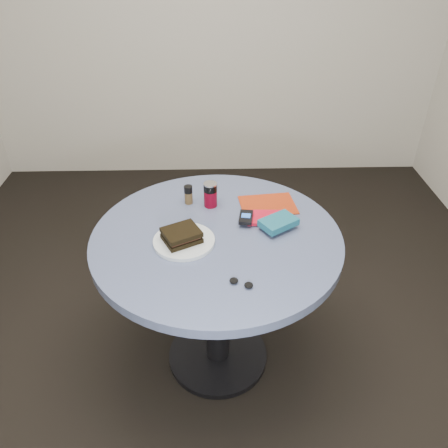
{
  "coord_description": "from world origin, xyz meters",
  "views": [
    {
      "loc": [
        -0.01,
        -1.4,
        1.77
      ],
      "look_at": [
        0.03,
        0.0,
        0.8
      ],
      "focal_mm": 35.0,
      "sensor_mm": 36.0,
      "label": 1
    }
  ],
  "objects_px": {
    "soda_can": "(210,195)",
    "headphones": "(241,283)",
    "sandwich": "(182,235)",
    "pepper_grinder": "(188,195)",
    "plate": "(184,241)",
    "table": "(217,266)",
    "red_book": "(266,218)",
    "mp3_player": "(246,217)",
    "magazine": "(268,205)",
    "novel": "(278,222)"
  },
  "relations": [
    {
      "from": "table",
      "to": "soda_can",
      "type": "xyz_separation_m",
      "value": [
        -0.02,
        0.22,
        0.22
      ]
    },
    {
      "from": "table",
      "to": "sandwich",
      "type": "relative_size",
      "value": 5.85
    },
    {
      "from": "red_book",
      "to": "headphones",
      "type": "relative_size",
      "value": 1.72
    },
    {
      "from": "plate",
      "to": "sandwich",
      "type": "height_order",
      "value": "sandwich"
    },
    {
      "from": "sandwich",
      "to": "magazine",
      "type": "bearing_deg",
      "value": 36.27
    },
    {
      "from": "sandwich",
      "to": "headphones",
      "type": "distance_m",
      "value": 0.32
    },
    {
      "from": "magazine",
      "to": "novel",
      "type": "height_order",
      "value": "novel"
    },
    {
      "from": "pepper_grinder",
      "to": "soda_can",
      "type": "bearing_deg",
      "value": -13.73
    },
    {
      "from": "table",
      "to": "headphones",
      "type": "height_order",
      "value": "headphones"
    },
    {
      "from": "soda_can",
      "to": "red_book",
      "type": "height_order",
      "value": "soda_can"
    },
    {
      "from": "sandwich",
      "to": "magazine",
      "type": "height_order",
      "value": "sandwich"
    },
    {
      "from": "plate",
      "to": "sandwich",
      "type": "xyz_separation_m",
      "value": [
        -0.01,
        -0.0,
        0.03
      ]
    },
    {
      "from": "sandwich",
      "to": "mp3_player",
      "type": "relative_size",
      "value": 1.68
    },
    {
      "from": "table",
      "to": "soda_can",
      "type": "bearing_deg",
      "value": 96.01
    },
    {
      "from": "pepper_grinder",
      "to": "mp3_player",
      "type": "xyz_separation_m",
      "value": [
        0.24,
        -0.16,
        -0.02
      ]
    },
    {
      "from": "table",
      "to": "red_book",
      "type": "xyz_separation_m",
      "value": [
        0.21,
        0.1,
        0.17
      ]
    },
    {
      "from": "red_book",
      "to": "novel",
      "type": "bearing_deg",
      "value": -55.16
    },
    {
      "from": "magazine",
      "to": "red_book",
      "type": "height_order",
      "value": "red_book"
    },
    {
      "from": "plate",
      "to": "red_book",
      "type": "height_order",
      "value": "red_book"
    },
    {
      "from": "pepper_grinder",
      "to": "novel",
      "type": "relative_size",
      "value": 0.58
    },
    {
      "from": "soda_can",
      "to": "red_book",
      "type": "relative_size",
      "value": 0.71
    },
    {
      "from": "plate",
      "to": "sandwich",
      "type": "relative_size",
      "value": 1.4
    },
    {
      "from": "novel",
      "to": "soda_can",
      "type": "bearing_deg",
      "value": 112.84
    },
    {
      "from": "mp3_player",
      "to": "soda_can",
      "type": "bearing_deg",
      "value": 137.2
    },
    {
      "from": "magazine",
      "to": "headphones",
      "type": "xyz_separation_m",
      "value": [
        -0.15,
        -0.51,
        0.01
      ]
    },
    {
      "from": "table",
      "to": "plate",
      "type": "height_order",
      "value": "plate"
    },
    {
      "from": "pepper_grinder",
      "to": "novel",
      "type": "distance_m",
      "value": 0.42
    },
    {
      "from": "table",
      "to": "soda_can",
      "type": "height_order",
      "value": "soda_can"
    },
    {
      "from": "red_book",
      "to": "novel",
      "type": "distance_m",
      "value": 0.08
    },
    {
      "from": "sandwich",
      "to": "pepper_grinder",
      "type": "relative_size",
      "value": 2.02
    },
    {
      "from": "table",
      "to": "red_book",
      "type": "bearing_deg",
      "value": 25.15
    },
    {
      "from": "sandwich",
      "to": "soda_can",
      "type": "distance_m",
      "value": 0.29
    },
    {
      "from": "red_book",
      "to": "table",
      "type": "bearing_deg",
      "value": -152.8
    },
    {
      "from": "pepper_grinder",
      "to": "red_book",
      "type": "xyz_separation_m",
      "value": [
        0.33,
        -0.14,
        -0.03
      ]
    },
    {
      "from": "sandwich",
      "to": "headphones",
      "type": "bearing_deg",
      "value": -48.27
    },
    {
      "from": "red_book",
      "to": "novel",
      "type": "relative_size",
      "value": 1.08
    },
    {
      "from": "sandwich",
      "to": "pepper_grinder",
      "type": "xyz_separation_m",
      "value": [
        0.01,
        0.3,
        0.0
      ]
    },
    {
      "from": "sandwich",
      "to": "plate",
      "type": "bearing_deg",
      "value": 24.97
    },
    {
      "from": "pepper_grinder",
      "to": "mp3_player",
      "type": "bearing_deg",
      "value": -33.2
    },
    {
      "from": "soda_can",
      "to": "magazine",
      "type": "bearing_deg",
      "value": -1.39
    },
    {
      "from": "magazine",
      "to": "mp3_player",
      "type": "distance_m",
      "value": 0.17
    },
    {
      "from": "magazine",
      "to": "red_book",
      "type": "bearing_deg",
      "value": -106.71
    },
    {
      "from": "mp3_player",
      "to": "plate",
      "type": "bearing_deg",
      "value": -151.78
    },
    {
      "from": "pepper_grinder",
      "to": "mp3_player",
      "type": "distance_m",
      "value": 0.29
    },
    {
      "from": "soda_can",
      "to": "plate",
      "type": "bearing_deg",
      "value": -111.11
    },
    {
      "from": "soda_can",
      "to": "headphones",
      "type": "distance_m",
      "value": 0.53
    },
    {
      "from": "soda_can",
      "to": "pepper_grinder",
      "type": "height_order",
      "value": "soda_can"
    },
    {
      "from": "table",
      "to": "pepper_grinder",
      "type": "xyz_separation_m",
      "value": [
        -0.12,
        0.24,
        0.21
      ]
    },
    {
      "from": "table",
      "to": "plate",
      "type": "xyz_separation_m",
      "value": [
        -0.13,
        -0.05,
        0.17
      ]
    },
    {
      "from": "soda_can",
      "to": "mp3_player",
      "type": "bearing_deg",
      "value": -42.8
    }
  ]
}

